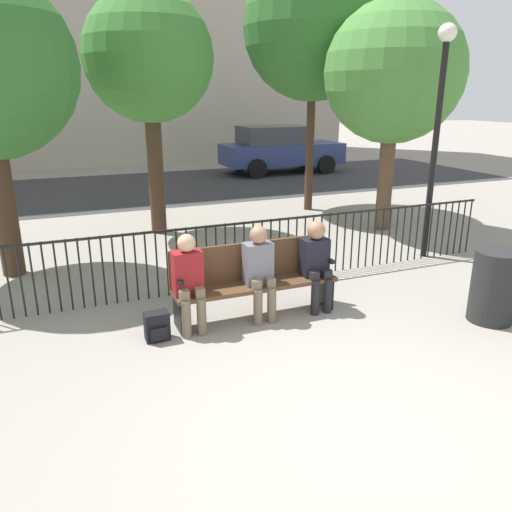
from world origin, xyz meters
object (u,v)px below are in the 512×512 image
object	(u,v)px
backpack	(157,327)
trash_bin	(494,287)
tree_2	(394,74)
tree_0	(314,28)
lamp_post	(439,109)
seated_person_2	(316,260)
seated_person_0	(189,278)
park_bench	(254,277)
tree_3	(149,58)
seated_person_1	(259,268)
parked_car_1	(280,149)

from	to	relation	value
backpack	trash_bin	xyz separation A→B (m)	(3.90, -1.04, 0.28)
tree_2	trash_bin	bearing A→B (deg)	-108.77
trash_bin	tree_0	bearing A→B (deg)	82.29
lamp_post	seated_person_2	bearing A→B (deg)	-156.20
seated_person_0	tree_2	bearing A→B (deg)	31.88
tree_0	trash_bin	size ratio (longest dim) A/B	6.28
tree_0	tree_2	bearing A→B (deg)	-75.82
park_bench	trash_bin	xyz separation A→B (m)	(2.63, -1.27, -0.06)
seated_person_0	tree_3	distance (m)	5.27
trash_bin	tree_2	bearing A→B (deg)	71.23
tree_0	trash_bin	xyz separation A→B (m)	(-0.87, -6.40, -3.59)
seated_person_0	tree_0	distance (m)	7.62
seated_person_1	tree_3	world-z (taller)	tree_3
backpack	lamp_post	distance (m)	5.55
park_bench	seated_person_1	xyz separation A→B (m)	(0.02, -0.13, 0.16)
parked_car_1	trash_bin	distance (m)	12.34
tree_2	lamp_post	bearing A→B (deg)	-103.61
tree_0	tree_3	distance (m)	3.92
tree_2	trash_bin	world-z (taller)	tree_2
trash_bin	parked_car_1	bearing A→B (deg)	77.34
seated_person_0	tree_3	bearing A→B (deg)	82.81
seated_person_0	tree_2	world-z (taller)	tree_2
seated_person_1	seated_person_2	distance (m)	0.78
park_bench	lamp_post	size ratio (longest dim) A/B	0.56
seated_person_0	tree_0	xyz separation A→B (m)	(4.35, 5.26, 3.38)
backpack	tree_2	world-z (taller)	tree_2
backpack	tree_2	bearing A→B (deg)	30.65
backpack	trash_bin	distance (m)	4.04
tree_3	lamp_post	distance (m)	5.17
parked_car_1	trash_bin	xyz separation A→B (m)	(-2.70, -12.03, -0.40)
seated_person_1	parked_car_1	size ratio (longest dim) A/B	0.28
tree_2	seated_person_2	bearing A→B (deg)	-136.76
park_bench	seated_person_2	distance (m)	0.83
seated_person_2	parked_car_1	size ratio (longest dim) A/B	0.28
seated_person_2	tree_3	xyz separation A→B (m)	(-1.09, 4.53, 2.62)
seated_person_1	lamp_post	distance (m)	4.19
tree_2	park_bench	bearing A→B (deg)	-144.22
seated_person_1	lamp_post	xyz separation A→B (m)	(3.59, 1.24, 1.77)
tree_0	trash_bin	bearing A→B (deg)	-97.71
park_bench	tree_3	bearing A→B (deg)	93.71
seated_person_0	tree_2	size ratio (longest dim) A/B	0.27
seated_person_2	seated_person_0	bearing A→B (deg)	180.00
tree_3	seated_person_2	bearing A→B (deg)	-76.49
parked_car_1	seated_person_0	bearing A→B (deg)	-119.59
lamp_post	tree_3	bearing A→B (deg)	139.77
backpack	parked_car_1	world-z (taller)	parked_car_1
tree_0	backpack	bearing A→B (deg)	-131.62
seated_person_0	parked_car_1	xyz separation A→B (m)	(6.19, 10.90, 0.19)
seated_person_1	trash_bin	size ratio (longest dim) A/B	1.32
lamp_post	parked_car_1	world-z (taller)	lamp_post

